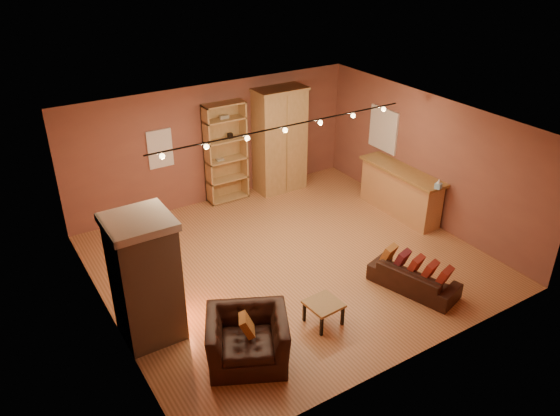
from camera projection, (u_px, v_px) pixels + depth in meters
floor at (290, 261)px, 10.75m from camera, size 7.00×7.00×0.00m
ceiling at (291, 125)px, 9.45m from camera, size 7.00×7.00×0.00m
back_wall at (214, 144)px, 12.54m from camera, size 7.00×0.02×2.80m
left_wall at (102, 251)px, 8.47m from camera, size 0.02×6.50×2.80m
right_wall at (427, 159)px, 11.74m from camera, size 0.02×6.50×2.80m
fireplace at (146, 279)px, 8.39m from camera, size 1.01×0.98×2.12m
back_window at (160, 149)px, 11.85m from camera, size 0.56×0.04×0.86m
bookcase at (225, 151)px, 12.63m from camera, size 0.97×0.38×2.38m
armoire at (280, 140)px, 13.09m from camera, size 1.25×0.71×2.55m
bar_counter at (400, 191)px, 12.29m from camera, size 0.60×2.23×1.07m
tissue_box at (438, 185)px, 11.16m from camera, size 0.14×0.14×0.21m
right_window at (383, 129)px, 12.66m from camera, size 0.05×0.90×1.00m
loveseat at (414, 273)px, 9.78m from camera, size 0.91×1.67×0.70m
armchair at (247, 332)px, 8.10m from camera, size 1.43×1.24×1.05m
coffee_table at (324, 306)px, 8.94m from camera, size 0.57×0.57×0.41m
track_rail at (285, 128)px, 9.65m from camera, size 5.20×0.09×0.13m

